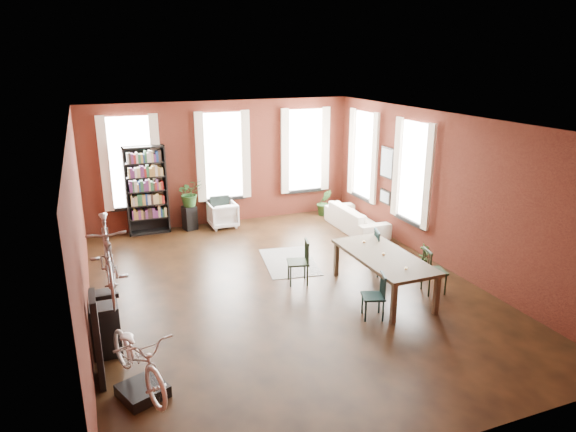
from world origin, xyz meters
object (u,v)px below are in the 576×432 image
bicycle_floor (135,329)px  dining_chair_c (434,271)px  dining_table (382,274)px  dining_chair_d (385,252)px  dining_chair_b (298,262)px  white_armchair (223,214)px  bookshelf (147,191)px  console_table (105,323)px  dining_chair_a (373,296)px  plant_stand (190,218)px  bike_trainer (143,391)px  cream_sofa (356,215)px

bicycle_floor → dining_chair_c: bearing=-4.2°
dining_table → dining_chair_d: 0.95m
dining_chair_b → white_armchair: (-0.49, 3.92, -0.08)m
bookshelf → console_table: (-1.28, -5.20, -0.70)m
dining_chair_d → white_armchair: bearing=47.1°
bookshelf → console_table: 5.40m
dining_chair_a → plant_stand: bearing=-142.6°
dining_chair_d → console_table: (-5.43, -0.85, -0.06)m
bookshelf → bike_trainer: size_ratio=4.04×
dining_chair_b → white_armchair: dining_chair_b is taller
white_armchair → bike_trainer: white_armchair is taller
dining_table → bicycle_floor: (-4.55, -1.51, 0.61)m
dining_chair_c → dining_chair_b: bearing=70.2°
dining_chair_c → dining_chair_d: size_ratio=0.93×
white_armchair → dining_table: bearing=108.9°
dining_chair_d → cream_sofa: 2.77m
dining_table → bicycle_floor: bicycle_floor is taller
dining_chair_d → bike_trainer: bearing=132.2°
dining_table → plant_stand: 5.67m
dining_chair_d → bicycle_floor: bicycle_floor is taller
bookshelf → dining_chair_b: bearing=-60.6°
dining_chair_a → white_armchair: bearing=-150.1°
cream_sofa → dining_table: bearing=158.7°
dining_table → plant_stand: size_ratio=3.67×
cream_sofa → white_armchair: bearing=64.3°
bike_trainer → plant_stand: (1.92, 6.53, 0.23)m
dining_chair_a → console_table: console_table is taller
console_table → plant_stand: 5.59m
dining_chair_d → bicycle_floor: size_ratio=0.56×
plant_stand → console_table: bearing=-114.1°
dining_chair_d → dining_chair_c: bearing=-142.3°
dining_chair_c → cream_sofa: dining_chair_c is taller
dining_chair_a → plant_stand: dining_chair_a is taller
dining_chair_c → dining_chair_d: 1.17m
white_armchair → bicycle_floor: size_ratio=0.43×
bookshelf → dining_chair_c: bearing=-50.2°
dining_chair_a → bookshelf: bearing=-134.6°
dining_chair_b → bike_trainer: dining_chair_b is taller
dining_table → dining_chair_d: dining_chair_d is taller
bicycle_floor → dining_chair_d: bearing=7.8°
cream_sofa → bike_trainer: cream_sofa is taller
dining_chair_c → bike_trainer: size_ratio=1.58×
bike_trainer → console_table: size_ratio=0.68×
dining_chair_b → plant_stand: 4.24m
console_table → bicycle_floor: size_ratio=0.48×
dining_table → dining_chair_a: bearing=-130.9°
bike_trainer → console_table: bearing=104.2°
dining_table → bookshelf: (-3.62, 5.13, 0.72)m
dining_chair_a → dining_table: bearing=158.0°
dining_chair_c → plant_stand: 6.41m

